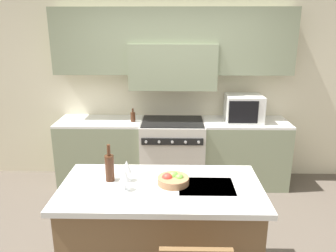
{
  "coord_description": "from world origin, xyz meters",
  "views": [
    {
      "loc": [
        0.03,
        -2.66,
        2.15
      ],
      "look_at": [
        -0.04,
        0.53,
        1.19
      ],
      "focal_mm": 35.0,
      "sensor_mm": 36.0,
      "label": 1
    }
  ],
  "objects": [
    {
      "name": "back_cabinetry",
      "position": [
        0.0,
        1.92,
        1.58
      ],
      "size": [
        10.0,
        0.46,
        2.7
      ],
      "color": "beige",
      "rests_on": "ground_plane"
    },
    {
      "name": "back_counter",
      "position": [
        -0.0,
        1.66,
        0.46
      ],
      "size": [
        3.16,
        0.62,
        0.92
      ],
      "color": "gray",
      "rests_on": "ground_plane"
    },
    {
      "name": "range_stove",
      "position": [
        0.0,
        1.64,
        0.46
      ],
      "size": [
        0.87,
        0.7,
        0.92
      ],
      "color": "beige",
      "rests_on": "ground_plane"
    },
    {
      "name": "microwave",
      "position": [
        0.96,
        1.66,
        1.1
      ],
      "size": [
        0.49,
        0.42,
        0.36
      ],
      "color": "silver",
      "rests_on": "back_counter"
    },
    {
      "name": "kitchen_island",
      "position": [
        -0.08,
        -0.3,
        0.47
      ],
      "size": [
        1.61,
        0.83,
        0.94
      ],
      "color": "brown",
      "rests_on": "ground_plane"
    },
    {
      "name": "wine_bottle",
      "position": [
        -0.5,
        -0.21,
        1.06
      ],
      "size": [
        0.07,
        0.07,
        0.31
      ],
      "color": "#422314",
      "rests_on": "kitchen_island"
    },
    {
      "name": "wine_glass_near",
      "position": [
        -0.35,
        -0.37,
        1.06
      ],
      "size": [
        0.08,
        0.08,
        0.18
      ],
      "color": "white",
      "rests_on": "kitchen_island"
    },
    {
      "name": "wine_glass_far",
      "position": [
        -0.36,
        -0.21,
        1.06
      ],
      "size": [
        0.08,
        0.08,
        0.18
      ],
      "color": "white",
      "rests_on": "kitchen_island"
    },
    {
      "name": "fruit_bowl",
      "position": [
        0.02,
        -0.25,
        0.98
      ],
      "size": [
        0.25,
        0.25,
        0.09
      ],
      "color": "#996B47",
      "rests_on": "kitchen_island"
    },
    {
      "name": "oil_bottle_on_counter",
      "position": [
        -0.54,
        1.61,
        0.99
      ],
      "size": [
        0.06,
        0.06,
        0.18
      ],
      "color": "#422314",
      "rests_on": "back_counter"
    }
  ]
}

